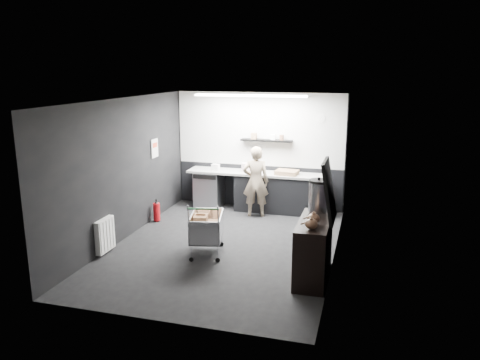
# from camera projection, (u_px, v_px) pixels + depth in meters

# --- Properties ---
(floor) EXTENTS (5.50, 5.50, 0.00)m
(floor) POSITION_uv_depth(u_px,v_px,m) (225.00, 246.00, 8.70)
(floor) COLOR black
(floor) RESTS_ON ground
(ceiling) EXTENTS (5.50, 5.50, 0.00)m
(ceiling) POSITION_uv_depth(u_px,v_px,m) (223.00, 100.00, 8.08)
(ceiling) COLOR white
(ceiling) RESTS_ON wall_back
(wall_back) EXTENTS (5.50, 0.00, 5.50)m
(wall_back) POSITION_uv_depth(u_px,v_px,m) (259.00, 151.00, 10.97)
(wall_back) COLOR black
(wall_back) RESTS_ON floor
(wall_front) EXTENTS (5.50, 0.00, 5.50)m
(wall_front) POSITION_uv_depth(u_px,v_px,m) (157.00, 224.00, 5.81)
(wall_front) COLOR black
(wall_front) RESTS_ON floor
(wall_left) EXTENTS (0.00, 5.50, 5.50)m
(wall_left) POSITION_uv_depth(u_px,v_px,m) (124.00, 170.00, 8.91)
(wall_left) COLOR black
(wall_left) RESTS_ON floor
(wall_right) EXTENTS (0.00, 5.50, 5.50)m
(wall_right) POSITION_uv_depth(u_px,v_px,m) (337.00, 183.00, 7.87)
(wall_right) COLOR black
(wall_right) RESTS_ON floor
(kitchen_wall_panel) EXTENTS (3.95, 0.02, 1.70)m
(kitchen_wall_panel) POSITION_uv_depth(u_px,v_px,m) (259.00, 129.00, 10.83)
(kitchen_wall_panel) COLOR silver
(kitchen_wall_panel) RESTS_ON wall_back
(dado_panel) EXTENTS (3.95, 0.02, 1.00)m
(dado_panel) POSITION_uv_depth(u_px,v_px,m) (259.00, 186.00, 11.15)
(dado_panel) COLOR black
(dado_panel) RESTS_ON wall_back
(floating_shelf) EXTENTS (1.20, 0.22, 0.04)m
(floating_shelf) POSITION_uv_depth(u_px,v_px,m) (267.00, 140.00, 10.73)
(floating_shelf) COLOR black
(floating_shelf) RESTS_ON wall_back
(wall_clock) EXTENTS (0.20, 0.03, 0.20)m
(wall_clock) POSITION_uv_depth(u_px,v_px,m) (321.00, 118.00, 10.38)
(wall_clock) COLOR white
(wall_clock) RESTS_ON wall_back
(poster) EXTENTS (0.02, 0.30, 0.40)m
(poster) POSITION_uv_depth(u_px,v_px,m) (155.00, 148.00, 10.08)
(poster) COLOR silver
(poster) RESTS_ON wall_left
(poster_red_band) EXTENTS (0.02, 0.22, 0.10)m
(poster_red_band) POSITION_uv_depth(u_px,v_px,m) (155.00, 145.00, 10.06)
(poster_red_band) COLOR red
(poster_red_band) RESTS_ON poster
(radiator) EXTENTS (0.10, 0.50, 0.60)m
(radiator) POSITION_uv_depth(u_px,v_px,m) (105.00, 235.00, 8.29)
(radiator) COLOR white
(radiator) RESTS_ON wall_left
(ceiling_strip) EXTENTS (2.40, 0.20, 0.04)m
(ceiling_strip) POSITION_uv_depth(u_px,v_px,m) (250.00, 96.00, 9.82)
(ceiling_strip) COLOR white
(ceiling_strip) RESTS_ON ceiling
(prep_counter) EXTENTS (3.20, 0.61, 0.90)m
(prep_counter) POSITION_uv_depth(u_px,v_px,m) (261.00, 191.00, 10.83)
(prep_counter) COLOR black
(prep_counter) RESTS_ON floor
(person) EXTENTS (0.64, 0.48, 1.58)m
(person) POSITION_uv_depth(u_px,v_px,m) (256.00, 182.00, 10.34)
(person) COLOR beige
(person) RESTS_ON floor
(shopping_cart) EXTENTS (0.72, 1.01, 0.99)m
(shopping_cart) POSITION_uv_depth(u_px,v_px,m) (207.00, 228.00, 8.27)
(shopping_cart) COLOR silver
(shopping_cart) RESTS_ON floor
(sideboard) EXTENTS (0.54, 1.26, 1.89)m
(sideboard) POSITION_uv_depth(u_px,v_px,m) (315.00, 241.00, 7.30)
(sideboard) COLOR black
(sideboard) RESTS_ON floor
(fire_extinguisher) EXTENTS (0.14, 0.14, 0.47)m
(fire_extinguisher) POSITION_uv_depth(u_px,v_px,m) (157.00, 211.00, 10.08)
(fire_extinguisher) COLOR #B90C12
(fire_extinguisher) RESTS_ON floor
(cardboard_box) EXTENTS (0.53, 0.42, 0.10)m
(cardboard_box) POSITION_uv_depth(u_px,v_px,m) (287.00, 172.00, 10.51)
(cardboard_box) COLOR #95714F
(cardboard_box) RESTS_ON prep_counter
(pink_tub) EXTENTS (0.20, 0.20, 0.20)m
(pink_tub) POSITION_uv_depth(u_px,v_px,m) (246.00, 167.00, 10.80)
(pink_tub) COLOR silver
(pink_tub) RESTS_ON prep_counter
(white_container) EXTENTS (0.18, 0.14, 0.15)m
(white_container) POSITION_uv_depth(u_px,v_px,m) (216.00, 167.00, 10.95)
(white_container) COLOR white
(white_container) RESTS_ON prep_counter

